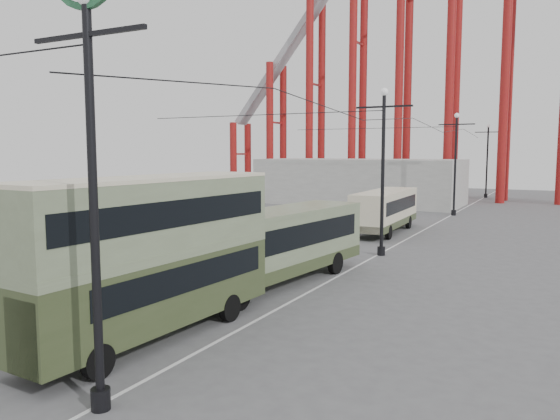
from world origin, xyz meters
The scene contains 12 objects.
ground centered at (0.00, 0.00, 0.00)m, with size 160.00×160.00×0.00m, color #525255.
road_markings centered at (-0.86, 19.70, 0.01)m, with size 12.52×120.00×0.01m.
lamp_post_near centered at (5.60, -3.00, 7.86)m, with size 3.20×0.44×10.80m.
lamp_post_mid centered at (5.60, 18.00, 4.68)m, with size 3.20×0.44×9.32m.
lamp_post_far centered at (5.60, 40.00, 4.68)m, with size 3.20×0.44×9.32m.
lamp_post_distant centered at (5.60, 62.00, 4.68)m, with size 3.20×0.44×9.32m.
roller_coaster centered at (-2.49, 56.89, 22.92)m, with size 52.95×5.00×55.48m.
fairground_shed centered at (-6.00, 47.00, 2.50)m, with size 22.00×10.00×5.00m, color #999994.
double_decker_bus centered at (3.40, 1.27, 2.84)m, with size 2.94×9.58×5.08m.
single_decker_green centered at (3.49, 9.12, 1.85)m, with size 3.98×11.80×3.27m.
single_decker_cream centered at (3.15, 26.73, 1.70)m, with size 2.75×9.77×3.02m.
pedestrian centered at (2.52, 10.13, 0.93)m, with size 0.68×0.45×1.87m, color black.
Camera 1 is at (14.73, -11.57, 5.84)m, focal length 35.00 mm.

